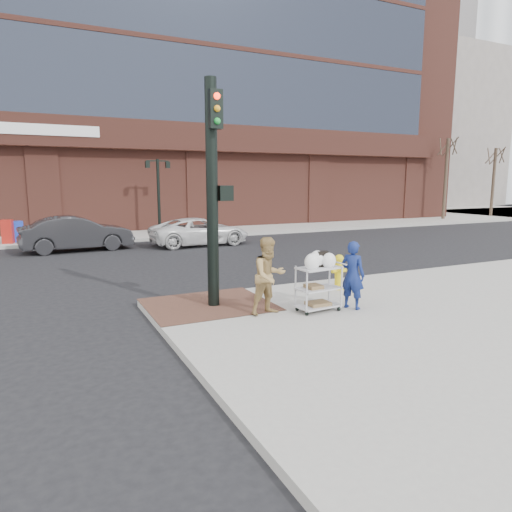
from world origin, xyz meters
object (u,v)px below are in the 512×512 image
minivan_white (200,232)px  sedan_dark (77,233)px  traffic_signal_pole (213,187)px  fire_hydrant (339,271)px  utility_cart (319,284)px  pedestrian_tan (269,276)px  woman_blue (353,275)px  lamp_post (158,188)px

minivan_white → sedan_dark: bearing=81.3°
traffic_signal_pole → fire_hydrant: bearing=1.8°
sedan_dark → utility_cart: 13.34m
pedestrian_tan → minivan_white: 12.17m
sedan_dark → woman_blue: bearing=-164.5°
pedestrian_tan → minivan_white: pedestrian_tan is taller
traffic_signal_pole → lamp_post: bearing=80.8°
lamp_post → sedan_dark: lamp_post is taller
sedan_dark → utility_cart: size_ratio=3.47×
pedestrian_tan → fire_hydrant: (2.71, 1.25, -0.36)m
lamp_post → fire_hydrant: lamp_post is taller
woman_blue → minivan_white: woman_blue is taller
fire_hydrant → utility_cart: bearing=-137.2°
utility_cart → woman_blue: bearing=-10.8°
minivan_white → woman_blue: bearing=174.6°
minivan_white → utility_cart: utility_cart is taller
lamp_post → traffic_signal_pole: (-2.48, -15.23, 0.21)m
woman_blue → utility_cart: (-0.79, 0.15, -0.16)m
lamp_post → sedan_dark: (-4.54, -3.88, -1.86)m
sedan_dark → fire_hydrant: bearing=-158.3°
traffic_signal_pole → sedan_dark: (-2.07, 11.34, -2.08)m
fire_hydrant → pedestrian_tan: bearing=-155.3°
pedestrian_tan → sedan_dark: pedestrian_tan is taller
minivan_white → fire_hydrant: 10.66m
traffic_signal_pole → minivan_white: 11.47m
woman_blue → utility_cart: size_ratio=1.15×
utility_cart → traffic_signal_pole: bearing=143.3°
woman_blue → traffic_signal_pole: bearing=32.1°
minivan_white → pedestrian_tan: bearing=165.7°
pedestrian_tan → minivan_white: bearing=69.6°
pedestrian_tan → fire_hydrant: bearing=16.1°
minivan_white → utility_cart: bearing=170.8°
lamp_post → utility_cart: (-0.60, -16.63, -1.87)m
pedestrian_tan → utility_cart: (1.08, -0.26, -0.23)m
traffic_signal_pole → fire_hydrant: size_ratio=5.42×
sedan_dark → minivan_white: 5.38m
lamp_post → traffic_signal_pole: 15.43m
lamp_post → minivan_white: size_ratio=0.87×
lamp_post → minivan_white: lamp_post is taller
pedestrian_tan → fire_hydrant: 3.01m
traffic_signal_pole → utility_cart: 3.13m
traffic_signal_pole → utility_cart: traffic_signal_pole is taller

